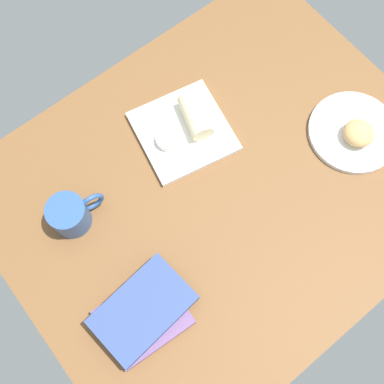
{
  "coord_description": "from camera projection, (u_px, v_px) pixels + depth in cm",
  "views": [
    {
      "loc": [
        31.92,
        28.21,
        116.0
      ],
      "look_at": [
        7.9,
        -2.02,
        7.0
      ],
      "focal_mm": 44.81,
      "sensor_mm": 36.0,
      "label": 1
    }
  ],
  "objects": [
    {
      "name": "book_stack",
      "position": [
        143.0,
        314.0,
        1.06
      ],
      "size": [
        22.96,
        17.16,
        5.56
      ],
      "color": "#6B4C7A",
      "rests_on": "dining_table"
    },
    {
      "name": "square_plate",
      "position": [
        183.0,
        131.0,
        1.24
      ],
      "size": [
        26.49,
        26.49,
        1.6
      ],
      "primitive_type": "cube",
      "rotation": [
        0.0,
        0.0,
        -0.2
      ],
      "color": "white",
      "rests_on": "dining_table"
    },
    {
      "name": "breakfast_wrap",
      "position": [
        196.0,
        116.0,
        1.21
      ],
      "size": [
        9.11,
        12.88,
        5.76
      ],
      "primitive_type": "cylinder",
      "rotation": [
        1.57,
        0.0,
        2.82
      ],
      "color": "beige",
      "rests_on": "square_plate"
    },
    {
      "name": "scone_pastry",
      "position": [
        359.0,
        133.0,
        1.2
      ],
      "size": [
        7.96,
        8.09,
        4.54
      ],
      "primitive_type": "ellipsoid",
      "rotation": [
        0.0,
        0.0,
        4.75
      ],
      "color": "tan",
      "rests_on": "round_plate"
    },
    {
      "name": "coffee_mug",
      "position": [
        70.0,
        214.0,
        1.12
      ],
      "size": [
        13.91,
        9.27,
        8.68
      ],
      "color": "#2D518C",
      "rests_on": "dining_table"
    },
    {
      "name": "sauce_cup",
      "position": [
        168.0,
        139.0,
        1.21
      ],
      "size": [
        5.97,
        5.97,
        2.07
      ],
      "color": "silver",
      "rests_on": "square_plate"
    },
    {
      "name": "dining_table",
      "position": [
        221.0,
        186.0,
        1.21
      ],
      "size": [
        110.0,
        90.0,
        4.0
      ],
      "primitive_type": "cube",
      "color": "brown",
      "rests_on": "ground"
    },
    {
      "name": "round_plate",
      "position": [
        353.0,
        132.0,
        1.24
      ],
      "size": [
        23.19,
        23.19,
        1.4
      ],
      "primitive_type": "cylinder",
      "color": "white",
      "rests_on": "dining_table"
    }
  ]
}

